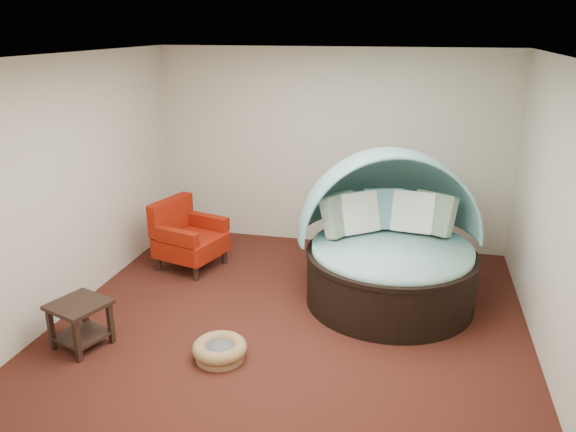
% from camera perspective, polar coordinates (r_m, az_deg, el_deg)
% --- Properties ---
extents(floor, '(5.00, 5.00, 0.00)m').
position_cam_1_polar(floor, '(6.22, 0.32, -10.78)').
color(floor, '#4A1E15').
rests_on(floor, ground).
extents(wall_back, '(5.00, 0.00, 5.00)m').
position_cam_1_polar(wall_back, '(8.04, 4.34, 6.78)').
color(wall_back, beige).
rests_on(wall_back, floor).
extents(wall_front, '(5.00, 0.00, 5.00)m').
position_cam_1_polar(wall_front, '(3.45, -9.08, -10.48)').
color(wall_front, beige).
rests_on(wall_front, floor).
extents(wall_left, '(0.00, 5.00, 5.00)m').
position_cam_1_polar(wall_left, '(6.65, -21.17, 2.98)').
color(wall_left, beige).
rests_on(wall_left, floor).
extents(wall_right, '(0.00, 5.00, 5.00)m').
position_cam_1_polar(wall_right, '(5.68, 25.75, -0.24)').
color(wall_right, beige).
rests_on(wall_right, floor).
extents(ceiling, '(5.00, 5.00, 0.00)m').
position_cam_1_polar(ceiling, '(5.41, 0.38, 15.93)').
color(ceiling, white).
rests_on(ceiling, wall_back).
extents(canopy_daybed, '(2.43, 2.39, 1.78)m').
position_cam_1_polar(canopy_daybed, '(6.53, 10.35, -1.62)').
color(canopy_daybed, black).
rests_on(canopy_daybed, floor).
extents(pet_basket, '(0.55, 0.55, 0.18)m').
position_cam_1_polar(pet_basket, '(5.62, -6.94, -13.33)').
color(pet_basket, olive).
rests_on(pet_basket, floor).
extents(red_armchair, '(0.96, 0.96, 0.91)m').
position_cam_1_polar(red_armchair, '(7.54, -10.21, -2.09)').
color(red_armchair, black).
rests_on(red_armchair, floor).
extents(side_table, '(0.64, 0.64, 0.48)m').
position_cam_1_polar(side_table, '(6.03, -20.36, -9.71)').
color(side_table, black).
rests_on(side_table, floor).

